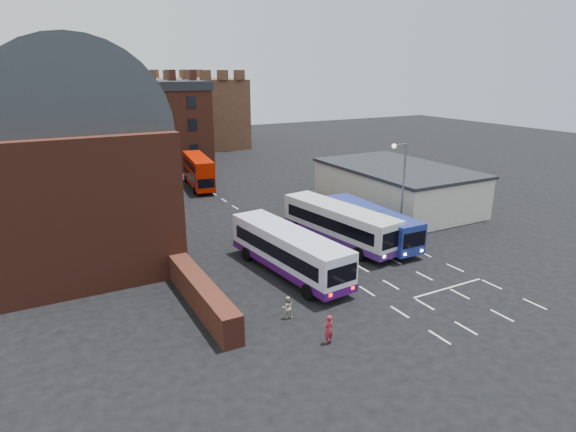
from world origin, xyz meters
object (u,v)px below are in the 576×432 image
bus_white_outbound (288,249)px  bus_red_double (198,171)px  bus_white_inbound (339,222)px  pedestrian_red (329,329)px  pedestrian_beige (287,307)px  street_lamp (401,182)px  bus_blue (370,222)px

bus_white_outbound → bus_red_double: bearing=78.7°
bus_white_inbound → bus_red_double: (-3.95, 24.20, 0.16)m
bus_white_inbound → pedestrian_red: bus_white_inbound is taller
bus_red_double → pedestrian_beige: size_ratio=7.19×
street_lamp → pedestrian_beige: 16.82m
bus_white_inbound → pedestrian_beige: bearing=34.5°
street_lamp → pedestrian_red: bearing=-142.5°
pedestrian_red → bus_red_double: bearing=-111.5°
street_lamp → bus_red_double: bearing=108.8°
bus_white_outbound → street_lamp: street_lamp is taller
bus_blue → street_lamp: 4.10m
bus_white_inbound → pedestrian_beige: bus_white_inbound is taller
bus_white_inbound → bus_red_double: 24.53m
bus_white_outbound → street_lamp: bearing=2.7°
bus_red_double → pedestrian_red: bearing=90.2°
bus_red_double → pedestrian_beige: 33.65m
bus_white_outbound → bus_blue: bearing=9.6°
bus_blue → bus_white_inbound: bearing=-18.0°
bus_white_inbound → pedestrian_red: size_ratio=7.30×
bus_white_outbound → pedestrian_red: size_ratio=7.22×
bus_white_inbound → bus_blue: size_ratio=1.13×
street_lamp → pedestrian_beige: street_lamp is taller
bus_white_outbound → bus_blue: 9.46m
bus_white_inbound → bus_blue: bus_white_inbound is taller
bus_red_double → bus_white_inbound: bearing=107.4°
bus_white_outbound → bus_red_double: 27.69m
bus_blue → street_lamp: size_ratio=1.27×
bus_blue → bus_red_double: bus_red_double is taller
bus_red_double → pedestrian_red: (-5.08, -36.53, -1.22)m
pedestrian_red → street_lamp: bearing=-156.0°
bus_white_outbound → pedestrian_beige: (-3.11, -5.57, -1.17)m
bus_white_outbound → bus_white_inbound: (6.56, 3.36, 0.01)m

